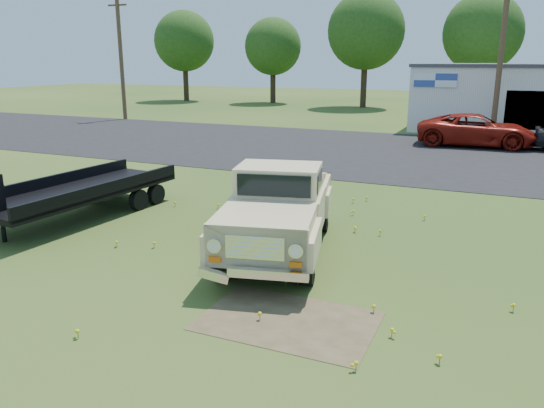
{
  "coord_description": "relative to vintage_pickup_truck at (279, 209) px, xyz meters",
  "views": [
    {
      "loc": [
        4.61,
        -10.78,
        4.41
      ],
      "look_at": [
        -0.56,
        1.0,
        0.89
      ],
      "focal_mm": 35.0,
      "sensor_mm": 36.0,
      "label": 1
    }
  ],
  "objects": [
    {
      "name": "treeline_c",
      "position": [
        -7.99,
        39.36,
        5.89
      ],
      "size": [
        7.04,
        7.04,
        10.47
      ],
      "color": "#332517",
      "rests_on": "ground"
    },
    {
      "name": "flatbed_trailer",
      "position": [
        -6.33,
        0.32,
        -0.16
      ],
      "size": [
        2.72,
        6.66,
        1.77
      ],
      "primitive_type": null,
      "rotation": [
        0.0,
        0.0,
        -0.09
      ],
      "color": "black",
      "rests_on": "ground"
    },
    {
      "name": "treeline_b",
      "position": [
        -17.99,
        40.86,
        4.62
      ],
      "size": [
        5.76,
        5.76,
        8.57
      ],
      "color": "#332517",
      "rests_on": "ground"
    },
    {
      "name": "treeline_a",
      "position": [
        -27.99,
        39.86,
        5.26
      ],
      "size": [
        6.4,
        6.4,
        9.52
      ],
      "color": "#332517",
      "rests_on": "ground"
    },
    {
      "name": "utility_pole_west",
      "position": [
        -21.99,
        21.86,
        3.56
      ],
      "size": [
        1.6,
        0.3,
        9.0
      ],
      "color": "#4C3A23",
      "rests_on": "ground"
    },
    {
      "name": "dirt_patch_a",
      "position": [
        1.51,
        -3.14,
        -1.04
      ],
      "size": [
        3.0,
        2.0,
        0.01
      ],
      "primitive_type": "cube",
      "color": "#4C4128",
      "rests_on": "ground"
    },
    {
      "name": "vintage_pickup_truck",
      "position": [
        0.0,
        0.0,
        0.0
      ],
      "size": [
        3.51,
        6.12,
        2.09
      ],
      "primitive_type": null,
      "rotation": [
        0.0,
        0.0,
        0.23
      ],
      "color": "beige",
      "rests_on": "ground"
    },
    {
      "name": "ground",
      "position": [
        0.01,
        -0.14,
        -1.04
      ],
      "size": [
        140.0,
        140.0,
        0.0
      ],
      "primitive_type": "plane",
      "color": "#284917",
      "rests_on": "ground"
    },
    {
      "name": "treeline_d",
      "position": [
        2.01,
        40.36,
        5.57
      ],
      "size": [
        6.72,
        6.72,
        10.0
      ],
      "color": "#332517",
      "rests_on": "ground"
    },
    {
      "name": "commercial_building",
      "position": [
        6.01,
        26.85,
        1.06
      ],
      "size": [
        14.2,
        8.2,
        4.15
      ],
      "color": "silver",
      "rests_on": "ground"
    },
    {
      "name": "dirt_patch_b",
      "position": [
        -1.99,
        3.36,
        -1.04
      ],
      "size": [
        2.2,
        1.6,
        0.01
      ],
      "primitive_type": "cube",
      "color": "#4C4128",
      "rests_on": "ground"
    },
    {
      "name": "utility_pole_mid",
      "position": [
        4.01,
        21.86,
        3.56
      ],
      "size": [
        1.6,
        0.3,
        9.0
      ],
      "color": "#4C3A23",
      "rests_on": "ground"
    },
    {
      "name": "red_pickup",
      "position": [
        3.29,
        18.69,
        -0.22
      ],
      "size": [
        6.11,
        3.07,
        1.66
      ],
      "primitive_type": "imported",
      "rotation": [
        0.0,
        0.0,
        1.63
      ],
      "color": "maroon",
      "rests_on": "ground"
    },
    {
      "name": "asphalt_lot",
      "position": [
        0.01,
        14.86,
        -1.04
      ],
      "size": [
        90.0,
        14.0,
        0.02
      ],
      "primitive_type": "cube",
      "color": "black",
      "rests_on": "ground"
    }
  ]
}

